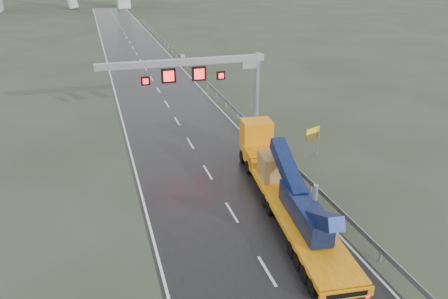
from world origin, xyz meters
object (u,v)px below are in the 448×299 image
object	(u,v)px
sign_gantry	(207,74)
striped_barrier	(259,135)
heavy_haul_truck	(280,178)
exit_sign_pair	(313,137)

from	to	relation	value
sign_gantry	striped_barrier	distance (m)	7.11
sign_gantry	heavy_haul_truck	size ratio (longest dim) A/B	0.84
exit_sign_pair	striped_barrier	bearing A→B (deg)	99.12
sign_gantry	heavy_haul_truck	distance (m)	13.90
exit_sign_pair	striped_barrier	distance (m)	5.60
heavy_haul_truck	exit_sign_pair	world-z (taller)	heavy_haul_truck
heavy_haul_truck	striped_barrier	distance (m)	10.48
heavy_haul_truck	sign_gantry	bearing A→B (deg)	102.51
sign_gantry	striped_barrier	bearing A→B (deg)	-38.41
heavy_haul_truck	exit_sign_pair	size ratio (longest dim) A/B	6.73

